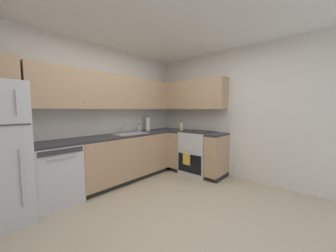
% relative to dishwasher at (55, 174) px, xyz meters
% --- Properties ---
extents(ground_plane, '(3.90, 3.57, 0.02)m').
position_rel_dishwasher_xyz_m(ground_plane, '(0.81, -1.49, -0.44)').
color(ground_plane, '#BCAD93').
extents(wall_back, '(4.00, 0.05, 2.55)m').
position_rel_dishwasher_xyz_m(wall_back, '(0.81, 0.33, 0.84)').
color(wall_back, silver).
rests_on(wall_back, ground_plane).
extents(wall_right, '(0.05, 3.67, 2.55)m').
position_rel_dishwasher_xyz_m(wall_right, '(2.79, -1.49, 0.84)').
color(wall_right, silver).
rests_on(wall_right, ground_plane).
extents(ceiling, '(4.00, 3.67, 0.05)m').
position_rel_dishwasher_xyz_m(ceiling, '(0.81, -1.49, 2.15)').
color(ceiling, white).
extents(dishwasher, '(0.60, 0.63, 0.86)m').
position_rel_dishwasher_xyz_m(dishwasher, '(0.00, 0.00, 0.00)').
color(dishwasher, silver).
rests_on(dishwasher, ground_plane).
extents(lower_cabinets_back, '(1.86, 0.62, 0.86)m').
position_rel_dishwasher_xyz_m(lower_cabinets_back, '(1.23, 0.00, 0.00)').
color(lower_cabinets_back, tan).
rests_on(lower_cabinets_back, ground_plane).
extents(countertop_back, '(3.06, 0.60, 0.03)m').
position_rel_dishwasher_xyz_m(countertop_back, '(1.23, 0.00, 0.45)').
color(countertop_back, '#2D2D33').
rests_on(countertop_back, lower_cabinets_back).
extents(lower_cabinets_right, '(0.62, 1.14, 0.86)m').
position_rel_dishwasher_xyz_m(lower_cabinets_right, '(2.46, -0.87, 0.00)').
color(lower_cabinets_right, tan).
rests_on(lower_cabinets_right, ground_plane).
extents(countertop_right, '(0.60, 1.14, 0.03)m').
position_rel_dishwasher_xyz_m(countertop_right, '(2.46, -0.87, 0.45)').
color(countertop_right, '#2D2D33').
rests_on(countertop_right, lower_cabinets_right).
extents(oven_range, '(0.68, 0.62, 1.05)m').
position_rel_dishwasher_xyz_m(oven_range, '(2.48, -0.86, 0.02)').
color(oven_range, silver).
rests_on(oven_range, ground_plane).
extents(upper_cabinets_back, '(2.74, 0.34, 0.63)m').
position_rel_dishwasher_xyz_m(upper_cabinets_back, '(1.07, 0.14, 1.26)').
color(upper_cabinets_back, tan).
extents(upper_cabinets_right, '(0.32, 1.69, 0.63)m').
position_rel_dishwasher_xyz_m(upper_cabinets_right, '(2.60, -0.54, 1.26)').
color(upper_cabinets_right, tan).
extents(sink, '(0.63, 0.40, 0.10)m').
position_rel_dishwasher_xyz_m(sink, '(1.34, -0.03, 0.43)').
color(sink, '#B7B7BC').
rests_on(sink, countertop_back).
extents(faucet, '(0.07, 0.16, 0.19)m').
position_rel_dishwasher_xyz_m(faucet, '(1.35, 0.18, 0.58)').
color(faucet, silver).
rests_on(faucet, countertop_back).
extents(soap_bottle, '(0.05, 0.05, 0.17)m').
position_rel_dishwasher_xyz_m(soap_bottle, '(1.74, 0.18, 0.54)').
color(soap_bottle, silver).
rests_on(soap_bottle, countertop_back).
extents(paper_towel_roll, '(0.11, 0.11, 0.35)m').
position_rel_dishwasher_xyz_m(paper_towel_roll, '(1.97, 0.16, 0.61)').
color(paper_towel_roll, white).
rests_on(paper_towel_roll, countertop_back).
extents(oil_bottle, '(0.08, 0.08, 0.21)m').
position_rel_dishwasher_xyz_m(oil_bottle, '(2.46, -0.42, 0.56)').
color(oil_bottle, beige).
rests_on(oil_bottle, countertop_right).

